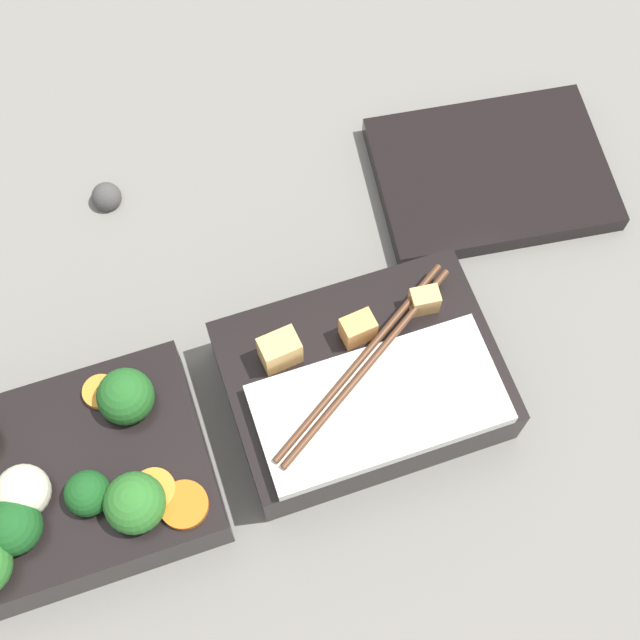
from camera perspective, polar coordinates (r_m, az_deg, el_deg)
The scene contains 5 objects.
ground_plane at distance 0.69m, azimuth -6.36°, elevation -8.55°, with size 3.00×3.00×0.00m, color slate.
bento_tray_vegetable at distance 0.67m, azimuth -15.94°, elevation -10.09°, with size 0.20×0.15×0.08m.
bento_tray_rice at distance 0.67m, azimuth 2.81°, elevation -4.01°, with size 0.20×0.15×0.08m.
bento_lid at distance 0.79m, azimuth 10.88°, elevation 9.18°, with size 0.20×0.14×0.02m, color black.
pebble_0 at distance 0.79m, azimuth -13.50°, elevation 7.66°, with size 0.03×0.03×0.03m, color #474442.
Camera 1 is at (0.01, -0.20, 0.66)m, focal length 50.00 mm.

